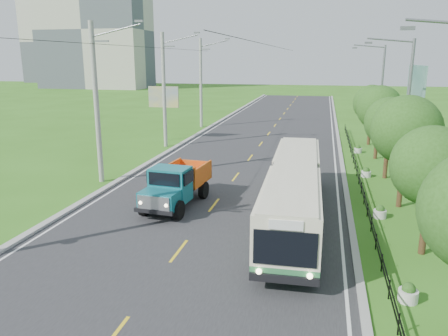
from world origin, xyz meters
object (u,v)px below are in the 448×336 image
(streetlight_far, at_px, (380,90))
(dump_truck, at_px, (176,182))
(billboard_left, at_px, (164,100))
(planter_near, at_px, (380,212))
(planter_front, at_px, (408,293))
(pole_mid, at_px, (164,90))
(tree_third, at_px, (407,133))
(planter_far, at_px, (358,149))
(planter_mid, at_px, (366,173))
(pole_near, at_px, (97,103))
(bus, at_px, (294,188))
(billboard_right, at_px, (415,92))
(streetlight_mid, at_px, (405,105))
(tree_fourth, at_px, (390,125))
(tree_fifth, at_px, (380,110))
(tree_back, at_px, (372,105))
(tree_second, at_px, (432,170))
(pole_far, at_px, (201,83))

(streetlight_far, height_order, dump_truck, streetlight_far)
(streetlight_far, xyz_separation_m, billboard_left, (-20.14, -4.00, -1.04))
(planter_near, relative_size, billboard_left, 0.13)
(streetlight_far, distance_m, planter_front, 30.42)
(billboard_left, bearing_deg, pole_mid, -67.58)
(tree_third, relative_size, planter_far, 8.96)
(streetlight_far, xyz_separation_m, planter_mid, (-2.04, -14.00, -4.62))
(tree_third, bearing_deg, planter_front, -97.06)
(pole_near, bearing_deg, bus, -19.14)
(billboard_right, bearing_deg, pole_mid, 177.22)
(streetlight_far, distance_m, dump_truck, 26.03)
(billboard_left, height_order, dump_truck, billboard_left)
(streetlight_mid, relative_size, billboard_right, 1.24)
(pole_near, distance_m, billboard_right, 23.32)
(tree_fourth, height_order, planter_front, tree_fourth)
(planter_front, distance_m, planter_mid, 16.00)
(streetlight_mid, distance_m, planter_near, 9.46)
(tree_fifth, height_order, streetlight_mid, streetlight_mid)
(bus, bearing_deg, planter_far, 74.74)
(streetlight_far, bearing_deg, bus, -105.01)
(pole_near, height_order, bus, pole_near)
(streetlight_far, xyz_separation_m, bus, (-6.27, -23.38, -3.22))
(bus, xyz_separation_m, dump_truck, (-6.33, 0.89, -0.37))
(tree_back, relative_size, bus, 0.38)
(tree_second, xyz_separation_m, planter_far, (-1.26, 19.86, -3.23))
(tree_back, distance_m, planter_mid, 12.66)
(planter_near, height_order, planter_mid, same)
(pole_mid, relative_size, bus, 0.69)
(planter_far, bearing_deg, tree_third, -84.82)
(streetlight_far, bearing_deg, tree_fourth, -93.25)
(pole_near, relative_size, pole_mid, 1.00)
(pole_mid, distance_m, bus, 20.97)
(pole_near, distance_m, billboard_left, 15.10)
(tree_fourth, relative_size, billboard_right, 0.74)
(tree_fourth, distance_m, tree_fifth, 6.01)
(tree_fourth, relative_size, tree_back, 0.98)
(planter_front, bearing_deg, pole_mid, 126.25)
(pole_mid, distance_m, planter_far, 17.56)
(planter_near, bearing_deg, tree_fourth, 81.23)
(pole_near, bearing_deg, pole_mid, 90.00)
(tree_second, relative_size, dump_truck, 0.93)
(planter_front, xyz_separation_m, billboard_right, (3.70, 22.00, 5.06))
(tree_second, relative_size, planter_front, 7.91)
(pole_far, distance_m, billboard_right, 24.33)
(planter_mid, bearing_deg, planter_near, -90.00)
(tree_fourth, bearing_deg, billboard_right, 67.36)
(streetlight_far, bearing_deg, pole_far, 165.19)
(planter_near, bearing_deg, pole_near, 169.91)
(pole_mid, height_order, streetlight_far, pole_mid)
(streetlight_mid, bearing_deg, billboard_right, 74.56)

